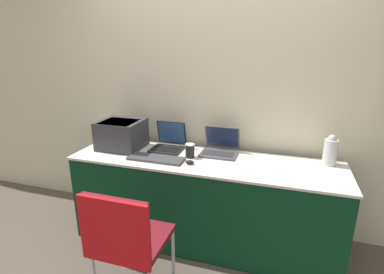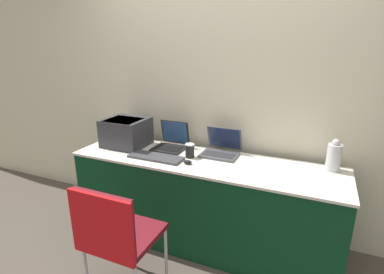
{
  "view_description": "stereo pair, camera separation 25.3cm",
  "coord_description": "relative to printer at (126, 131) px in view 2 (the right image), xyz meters",
  "views": [
    {
      "loc": [
        0.61,
        -1.97,
        1.74
      ],
      "look_at": [
        -0.12,
        0.33,
        0.97
      ],
      "focal_mm": 28.0,
      "sensor_mm": 36.0,
      "label": 1
    },
    {
      "loc": [
        0.85,
        -1.88,
        1.74
      ],
      "look_at": [
        -0.12,
        0.33,
        0.97
      ],
      "focal_mm": 28.0,
      "sensor_mm": 36.0,
      "label": 2
    }
  ],
  "objects": [
    {
      "name": "ground_plane",
      "position": [
        0.81,
        -0.36,
        -0.93
      ],
      "size": [
        14.0,
        14.0,
        0.0
      ],
      "primitive_type": "plane",
      "color": "brown"
    },
    {
      "name": "printer",
      "position": [
        0.0,
        0.0,
        0.0
      ],
      "size": [
        0.38,
        0.36,
        0.26
      ],
      "color": "#333338",
      "rests_on": "table"
    },
    {
      "name": "external_keyboard",
      "position": [
        0.42,
        -0.19,
        -0.13
      ],
      "size": [
        0.47,
        0.17,
        0.02
      ],
      "color": "#3D3D42",
      "rests_on": "table"
    },
    {
      "name": "mouse",
      "position": [
        0.73,
        -0.19,
        -0.12
      ],
      "size": [
        0.07,
        0.04,
        0.04
      ],
      "color": "black",
      "rests_on": "table"
    },
    {
      "name": "chair",
      "position": [
        0.52,
        -0.91,
        -0.38
      ],
      "size": [
        0.46,
        0.46,
        0.88
      ],
      "color": "maroon",
      "rests_on": "ground_plane"
    },
    {
      "name": "laptop_left",
      "position": [
        0.42,
        0.1,
        -0.09
      ],
      "size": [
        0.28,
        0.29,
        0.24
      ],
      "color": "black",
      "rests_on": "table"
    },
    {
      "name": "metal_pitcher",
      "position": [
        1.8,
        0.14,
        -0.03
      ],
      "size": [
        0.11,
        0.11,
        0.25
      ],
      "color": "silver",
      "rests_on": "table"
    },
    {
      "name": "wall_back",
      "position": [
        0.81,
        0.35,
        0.37
      ],
      "size": [
        8.0,
        0.05,
        2.6
      ],
      "color": "beige",
      "rests_on": "ground_plane"
    },
    {
      "name": "table",
      "position": [
        0.81,
        -0.06,
        -0.54
      ],
      "size": [
        2.28,
        0.62,
        0.79
      ],
      "color": "#0C381E",
      "rests_on": "ground_plane"
    },
    {
      "name": "laptop_right",
      "position": [
        0.9,
        0.13,
        -0.09
      ],
      "size": [
        0.32,
        0.3,
        0.23
      ],
      "color": "#4C4C51",
      "rests_on": "table"
    },
    {
      "name": "coffee_cup",
      "position": [
        0.68,
        -0.05,
        -0.08
      ],
      "size": [
        0.08,
        0.08,
        0.12
      ],
      "color": "black",
      "rests_on": "table"
    }
  ]
}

